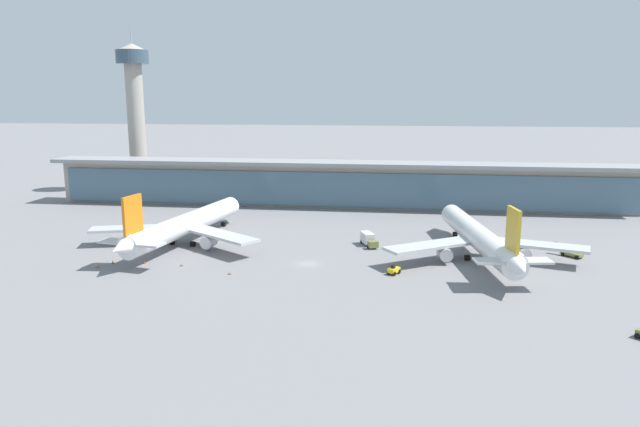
{
  "coord_description": "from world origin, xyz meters",
  "views": [
    {
      "loc": [
        19.15,
        -121.26,
        36.3
      ],
      "look_at": [
        0.0,
        20.22,
        7.22
      ],
      "focal_mm": 32.61,
      "sensor_mm": 36.0,
      "label": 1
    }
  ],
  "objects": [
    {
      "name": "ground_plane",
      "position": [
        0.0,
        0.0,
        0.0
      ],
      "size": [
        1200.0,
        1200.0,
        0.0
      ],
      "primitive_type": "plane",
      "color": "slate"
    },
    {
      "name": "airliner_left_stand",
      "position": [
        -32.75,
        12.86,
        4.95
      ],
      "size": [
        44.77,
        58.82,
        15.71
      ],
      "color": "white",
      "rests_on": "ground"
    },
    {
      "name": "airliner_centre_stand",
      "position": [
        37.67,
        9.43,
        4.95
      ],
      "size": [
        44.84,
        58.86,
        15.71
      ],
      "color": "white",
      "rests_on": "ground"
    },
    {
      "name": "service_truck_near_nose_olive",
      "position": [
        58.93,
        13.67,
        0.81
      ],
      "size": [
        5.78,
        5.76,
        2.7
      ],
      "color": "olive",
      "rests_on": "ground"
    },
    {
      "name": "service_truck_mid_apron_yellow",
      "position": [
        18.84,
        -5.02,
        0.87
      ],
      "size": [
        2.91,
        3.33,
        2.05
      ],
      "color": "yellow",
      "rests_on": "ground"
    },
    {
      "name": "service_truck_by_tail_olive",
      "position": [
        -47.59,
        15.9,
        0.81
      ],
      "size": [
        5.9,
        5.62,
        2.7
      ],
      "color": "olive",
      "rests_on": "ground"
    },
    {
      "name": "service_truck_on_taxiway_olive",
      "position": [
        12.38,
        17.6,
        1.69
      ],
      "size": [
        4.92,
        7.62,
        3.1
      ],
      "color": "olive",
      "rests_on": "ground"
    },
    {
      "name": "terminal_building",
      "position": [
        0.0,
        67.51,
        7.87
      ],
      "size": [
        194.03,
        12.8,
        15.2
      ],
      "color": "#9E998E",
      "rests_on": "ground"
    },
    {
      "name": "control_tower",
      "position": [
        -80.27,
        90.9,
        33.01
      ],
      "size": [
        12.0,
        12.0,
        60.29
      ],
      "color": "#9E998E",
      "rests_on": "ground"
    },
    {
      "name": "safety_cone_alpha",
      "position": [
        -14.92,
        -9.64,
        0.32
      ],
      "size": [
        0.62,
        0.62,
        0.7
      ],
      "color": "orange",
      "rests_on": "ground"
    },
    {
      "name": "safety_cone_bravo",
      "position": [
        -26.97,
        -5.19,
        0.32
      ],
      "size": [
        0.62,
        0.62,
        0.7
      ],
      "color": "orange",
      "rests_on": "ground"
    },
    {
      "name": "safety_cone_charlie",
      "position": [
        -42.65,
        -5.29,
        0.32
      ],
      "size": [
        0.62,
        0.62,
        0.7
      ],
      "color": "orange",
      "rests_on": "ground"
    },
    {
      "name": "safety_cone_delta",
      "position": [
        -44.47,
        -8.46,
        0.32
      ],
      "size": [
        0.62,
        0.62,
        0.7
      ],
      "color": "orange",
      "rests_on": "ground"
    },
    {
      "name": "safety_cone_echo",
      "position": [
        -35.75,
        -4.46,
        0.32
      ],
      "size": [
        0.62,
        0.62,
        0.7
      ],
      "color": "orange",
      "rests_on": "ground"
    }
  ]
}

